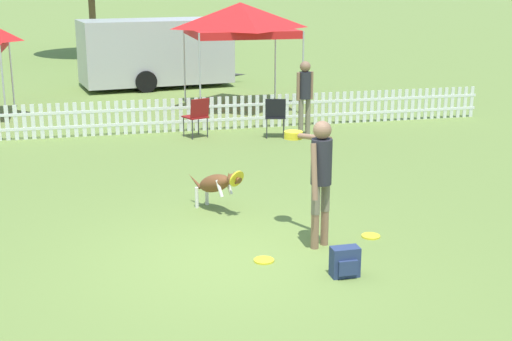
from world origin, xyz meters
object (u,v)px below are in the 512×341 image
at_px(folding_chair_center, 197,114).
at_px(handler_person, 319,167).
at_px(frisbee_near_handler, 371,236).
at_px(canopy_tent_main, 240,19).
at_px(spectator_standing, 305,91).
at_px(folding_chair_blue_left, 275,114).
at_px(backpack_on_grass, 345,262).
at_px(leaping_dog, 216,183).
at_px(equipment_trailer, 155,51).
at_px(frisbee_near_dog, 264,260).

bearing_deg(folding_chair_center, handler_person, 72.33).
relative_size(frisbee_near_handler, folding_chair_center, 0.29).
bearing_deg(folding_chair_center, canopy_tent_main, -139.17).
bearing_deg(frisbee_near_handler, spectator_standing, 80.77).
xyz_separation_m(handler_person, folding_chair_blue_left, (1.21, 6.55, -0.56)).
bearing_deg(backpack_on_grass, folding_chair_blue_left, 80.95).
height_order(leaping_dog, folding_chair_blue_left, folding_chair_blue_left).
height_order(handler_person, backpack_on_grass, handler_person).
relative_size(backpack_on_grass, folding_chair_blue_left, 0.41).
bearing_deg(folding_chair_center, leaping_dog, 62.16).
bearing_deg(folding_chair_blue_left, backpack_on_grass, 95.73).
distance_m(leaping_dog, backpack_on_grass, 3.02).
height_order(folding_chair_center, equipment_trailer, equipment_trailer).
distance_m(handler_person, backpack_on_grass, 1.42).
distance_m(frisbee_near_dog, backpack_on_grass, 1.11).
xyz_separation_m(frisbee_near_handler, frisbee_near_dog, (-1.68, -0.50, 0.00)).
bearing_deg(folding_chair_blue_left, spectator_standing, -170.80).
relative_size(frisbee_near_handler, spectator_standing, 0.15).
bearing_deg(frisbee_near_dog, backpack_on_grass, -39.53).
bearing_deg(canopy_tent_main, frisbee_near_dog, -101.14).
bearing_deg(leaping_dog, folding_chair_center, -126.93).
height_order(frisbee_near_dog, folding_chair_blue_left, folding_chair_blue_left).
xyz_separation_m(frisbee_near_handler, spectator_standing, (1.04, 6.38, 1.04)).
bearing_deg(folding_chair_blue_left, equipment_trailer, -63.24).
bearing_deg(equipment_trailer, folding_chair_blue_left, -85.77).
bearing_deg(spectator_standing, leaping_dog, 47.37).
height_order(leaping_dog, folding_chair_center, folding_chair_center).
height_order(backpack_on_grass, folding_chair_center, folding_chair_center).
height_order(handler_person, canopy_tent_main, canopy_tent_main).
relative_size(folding_chair_blue_left, spectator_standing, 0.53).
relative_size(folding_chair_center, canopy_tent_main, 0.32).
bearing_deg(equipment_trailer, canopy_tent_main, -75.67).
xyz_separation_m(folding_chair_blue_left, canopy_tent_main, (0.06, 3.83, 1.87)).
distance_m(leaping_dog, spectator_standing, 5.61).
height_order(handler_person, frisbee_near_dog, handler_person).
relative_size(leaping_dog, canopy_tent_main, 0.39).
relative_size(leaping_dog, frisbee_near_handler, 4.21).
relative_size(handler_person, folding_chair_blue_left, 1.91).
xyz_separation_m(handler_person, leaping_dog, (-1.06, 1.74, -0.65)).
bearing_deg(handler_person, canopy_tent_main, 52.20).
bearing_deg(frisbee_near_dog, frisbee_near_handler, 16.42).
relative_size(handler_person, equipment_trailer, 0.31).
distance_m(frisbee_near_handler, canopy_tent_main, 10.56).
xyz_separation_m(frisbee_near_handler, canopy_tent_main, (0.44, 10.27, 2.41)).
xyz_separation_m(handler_person, equipment_trailer, (-0.56, 14.91, 0.05)).
xyz_separation_m(leaping_dog, folding_chair_blue_left, (2.27, 4.81, 0.10)).
relative_size(leaping_dog, folding_chair_center, 1.23).
distance_m(backpack_on_grass, folding_chair_center, 8.08).
distance_m(leaping_dog, frisbee_near_dog, 2.18).
xyz_separation_m(folding_chair_center, spectator_standing, (2.37, -0.49, 0.50)).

